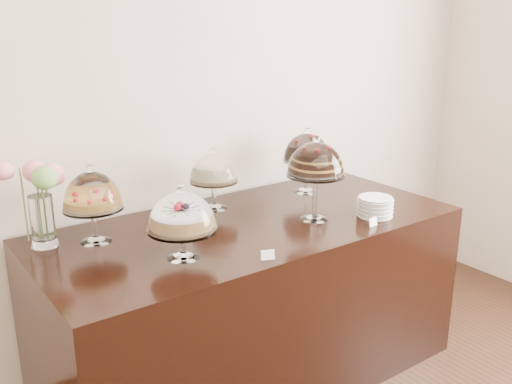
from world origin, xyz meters
TOP-DOWN VIEW (x-y plane):
  - wall_back at (0.00, 3.00)m, footprint 5.00×0.04m
  - display_counter at (0.24, 2.45)m, footprint 2.20×1.00m
  - cake_stand_sugar_sponge at (-0.25, 2.26)m, footprint 0.31×0.31m
  - cake_stand_choco_layer at (0.55, 2.30)m, footprint 0.30×0.30m
  - cake_stand_cheesecake at (0.22, 2.76)m, footprint 0.27×0.27m
  - cake_stand_dark_choco at (0.84, 2.70)m, footprint 0.29×0.29m
  - cake_stand_fruit_tart at (-0.50, 2.67)m, footprint 0.28×0.28m
  - flower_vase at (-0.71, 2.77)m, footprint 0.30×0.26m
  - plate_stack at (0.84, 2.14)m, footprint 0.19×0.19m
  - price_card_left at (0.04, 2.02)m, footprint 0.06×0.04m
  - price_card_right at (0.72, 2.05)m, footprint 0.06×0.02m

SIDE VIEW (x-z plane):
  - display_counter at x=0.24m, z-range 0.00..0.90m
  - price_card_left at x=0.04m, z-range 0.90..0.94m
  - price_card_right at x=0.72m, z-range 0.90..0.94m
  - plate_stack at x=0.84m, z-range 0.90..1.01m
  - cake_stand_sugar_sponge at x=-0.25m, z-range 0.93..1.27m
  - cake_stand_cheesecake at x=0.22m, z-range 0.94..1.29m
  - cake_stand_fruit_tart at x=-0.50m, z-range 0.95..1.33m
  - flower_vase at x=-0.71m, z-range 0.94..1.37m
  - cake_stand_dark_choco at x=0.84m, z-range 0.96..1.36m
  - cake_stand_choco_layer at x=0.55m, z-range 0.99..1.44m
  - wall_back at x=0.00m, z-range 0.00..3.00m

